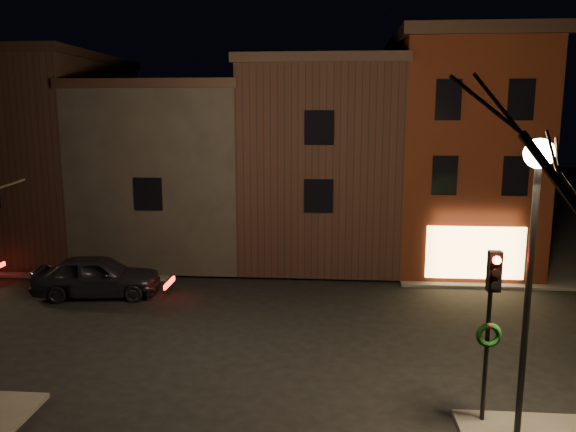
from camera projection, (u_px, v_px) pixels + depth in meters
The scene contains 9 objects.
ground at pixel (268, 329), 18.73m from camera, with size 120.00×120.00×0.00m, color black.
sidewalk_far_left at pixel (21, 214), 39.90m from camera, with size 30.00×30.00×0.12m, color #2D2B28.
corner_building at pixel (459, 150), 26.42m from camera, with size 6.50×8.50×10.50m.
row_building_a at pixel (321, 159), 28.04m from camera, with size 7.30×10.30×9.40m.
row_building_b at pixel (180, 168), 28.70m from camera, with size 7.80×10.30×8.40m.
row_building_c at pixel (42, 153), 29.14m from camera, with size 7.30×10.30×9.90m.
street_lamp_near at pixel (535, 209), 11.43m from camera, with size 0.60×0.60×6.48m.
traffic_signal at pixel (491, 310), 12.39m from camera, with size 0.58×0.38×4.05m.
parked_car_a at pixel (98, 276), 21.99m from camera, with size 1.93×4.81×1.64m, color black.
Camera 1 is at (2.08, -17.64, 7.08)m, focal length 35.00 mm.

